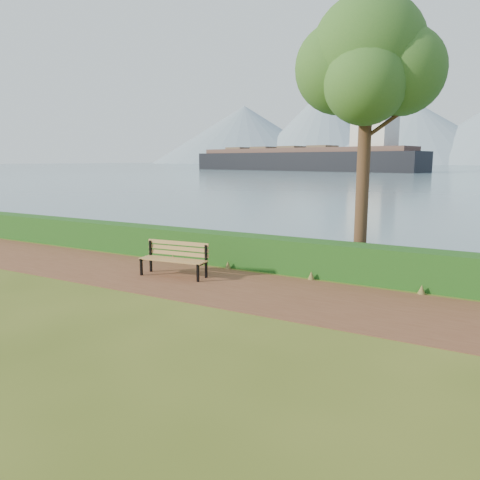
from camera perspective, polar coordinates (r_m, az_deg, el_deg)
The scene contains 6 objects.
ground at distance 12.10m, azimuth -1.98°, elevation -6.06°, with size 140.00×140.00×0.00m, color #435117.
path at distance 12.35m, azimuth -1.26°, elevation -5.71°, with size 40.00×3.40×0.01m, color brown.
hedge at distance 14.21m, azimuth 3.47°, elevation -1.62°, with size 32.00×0.85×1.00m, color #164012.
bench at distance 13.48m, azimuth -7.93°, elevation -2.00°, with size 2.03×0.79×0.99m.
tree at distance 14.79m, azimuth 15.28°, elevation 20.48°, with size 4.28×3.56×8.25m.
cargo_ship at distance 145.28m, azimuth 8.09°, elevation 9.72°, with size 77.63×28.63×23.33m.
Camera 1 is at (6.07, -9.93, 3.29)m, focal length 35.00 mm.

